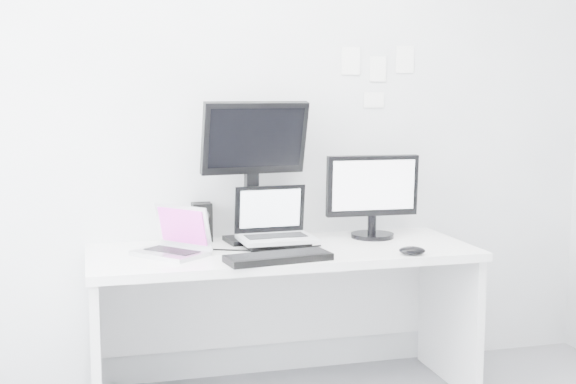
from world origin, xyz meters
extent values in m
plane|color=silver|center=(0.00, 1.60, 1.35)|extent=(3.60, 0.00, 3.60)
cube|color=white|center=(0.00, 1.25, 0.36)|extent=(1.80, 0.70, 0.73)
cube|color=#B0B0B4|center=(-0.53, 1.23, 0.85)|extent=(0.38, 0.39, 0.23)
cube|color=black|center=(-0.34, 1.54, 0.82)|extent=(0.10, 0.10, 0.19)
cube|color=#B6B8BD|center=(-0.02, 1.30, 0.88)|extent=(0.36, 0.29, 0.29)
cube|color=black|center=(-0.09, 1.45, 1.08)|extent=(0.54, 0.25, 0.71)
cube|color=black|center=(0.51, 1.40, 0.95)|extent=(0.48, 0.23, 0.43)
cube|color=black|center=(-0.09, 0.99, 0.75)|extent=(0.48, 0.23, 0.03)
ellipsoid|color=black|center=(0.53, 0.96, 0.75)|extent=(0.14, 0.11, 0.04)
cube|color=white|center=(0.45, 1.59, 1.62)|extent=(0.10, 0.00, 0.14)
cube|color=white|center=(0.60, 1.59, 1.58)|extent=(0.09, 0.00, 0.13)
cube|color=white|center=(0.75, 1.59, 1.63)|extent=(0.10, 0.00, 0.14)
cube|color=white|center=(0.58, 1.59, 1.42)|extent=(0.11, 0.00, 0.08)
camera|label=1|loc=(-0.88, -2.17, 1.46)|focal=47.72mm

